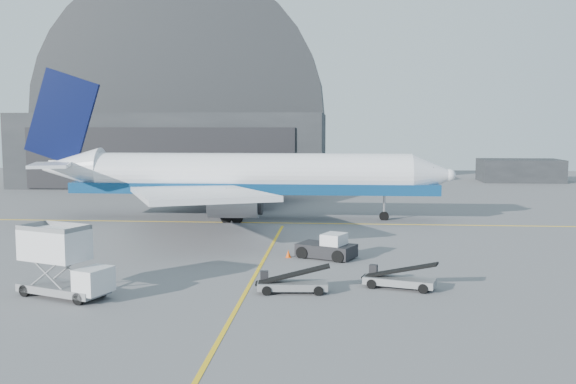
# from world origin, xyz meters

# --- Properties ---
(ground) EXTENTS (200.00, 200.00, 0.00)m
(ground) POSITION_xyz_m (0.00, 0.00, 0.00)
(ground) COLOR #565659
(ground) RESTS_ON ground
(taxi_lines) EXTENTS (80.00, 42.12, 0.02)m
(taxi_lines) POSITION_xyz_m (0.00, 12.67, 0.01)
(taxi_lines) COLOR yellow
(taxi_lines) RESTS_ON ground
(hangar) EXTENTS (50.00, 28.30, 28.00)m
(hangar) POSITION_xyz_m (-22.00, 64.95, 9.54)
(hangar) COLOR black
(hangar) RESTS_ON ground
(distant_bldg_a) EXTENTS (14.00, 8.00, 4.00)m
(distant_bldg_a) POSITION_xyz_m (38.00, 72.00, 0.00)
(distant_bldg_a) COLOR black
(distant_bldg_a) RESTS_ON ground
(airliner) EXTENTS (46.86, 45.44, 16.44)m
(airliner) POSITION_xyz_m (-5.50, 22.83, 4.60)
(airliner) COLOR white
(airliner) RESTS_ON ground
(catering_truck) EXTENTS (6.20, 4.09, 4.00)m
(catering_truck) POSITION_xyz_m (-10.68, -9.49, 2.03)
(catering_truck) COLOR slate
(catering_truck) RESTS_ON ground
(pushback_tug) EXTENTS (4.87, 3.93, 1.98)m
(pushback_tug) POSITION_xyz_m (4.81, 2.87, 0.74)
(pushback_tug) COLOR black
(pushback_tug) RESTS_ON ground
(belt_loader_a) EXTENTS (4.57, 1.85, 1.72)m
(belt_loader_a) POSITION_xyz_m (2.80, -7.50, 0.53)
(belt_loader_a) COLOR slate
(belt_loader_a) RESTS_ON ground
(belt_loader_b) EXTENTS (4.74, 2.69, 1.78)m
(belt_loader_b) POSITION_xyz_m (9.36, -5.95, 0.55)
(belt_loader_b) COLOR slate
(belt_loader_b) RESTS_ON ground
(traffic_cone) EXTENTS (0.41, 0.41, 0.60)m
(traffic_cone) POSITION_xyz_m (1.78, 2.77, 0.28)
(traffic_cone) COLOR #DF4507
(traffic_cone) RESTS_ON ground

